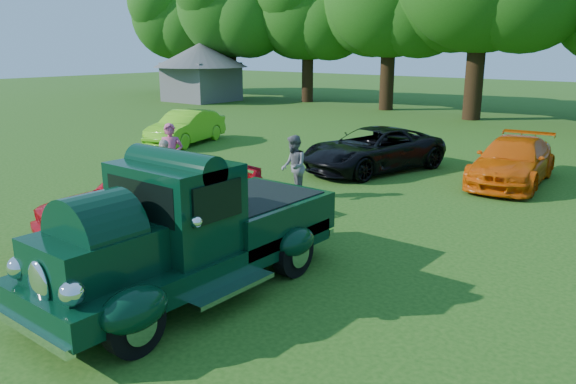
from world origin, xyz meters
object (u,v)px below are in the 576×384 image
Objects in this scene: back_car_lime at (186,127)px; spectator_grey at (294,167)px; back_car_black at (373,149)px; spectator_white at (165,170)px; back_car_orange at (513,161)px; gazebo at (201,65)px; hero_pickup at (190,235)px; spectator_pink at (171,157)px; red_convertible at (155,195)px.

back_car_lime is 2.48× the size of spectator_grey.
spectator_white reaches higher than back_car_black.
gazebo is (-24.47, 11.21, 1.78)m from back_car_orange.
spectator_white is at bearing -137.09° from back_car_orange.
spectator_pink is at bearing 142.55° from hero_pickup.
spectator_pink reaches higher than spectator_white.
spectator_white reaches higher than back_car_lime.
spectator_pink is at bearing -142.42° from back_car_orange.
gazebo is (-17.71, 17.56, 1.52)m from spectator_pink.
spectator_white is (-2.42, -2.08, -0.04)m from spectator_grey.
spectator_grey is (0.06, -3.98, 0.14)m from back_car_black.
back_car_lime is 2.21× the size of spectator_pink.
back_car_lime is 12.02m from back_car_orange.
spectator_grey reaches higher than spectator_white.
spectator_white is 25.86m from gazebo.
red_convertible is 7.91m from back_car_black.
spectator_pink is (-6.76, -6.35, 0.26)m from back_car_orange.
back_car_lime is at bearing 95.11° from spectator_pink.
back_car_lime reaches higher than back_car_orange.
red_convertible is at bearing -121.31° from back_car_orange.
back_car_lime is at bearing 25.40° from spectator_white.
spectator_white is at bearing -92.16° from spectator_grey.
back_car_lime is at bearing 144.46° from red_convertible.
back_car_orange is 9.27m from spectator_pink.
back_car_lime is at bearing -44.91° from gazebo.
red_convertible is at bearing 151.78° from hero_pickup.
red_convertible is at bearing -152.75° from spectator_white.
gazebo reaches higher than hero_pickup.
hero_pickup is 3.34× the size of spectator_grey.
spectator_pink reaches higher than back_car_black.
gazebo is at bearing 25.52° from spectator_white.
back_car_lime is 0.61× the size of gazebo.
back_car_orange is at bearing 28.99° from back_car_black.
spectator_white is at bearing 144.66° from hero_pickup.
back_car_orange is at bearing 99.74° from spectator_grey.
back_car_lime is 8.11m from back_car_black.
back_car_lime is (-7.70, 7.60, -0.15)m from red_convertible.
back_car_orange is 0.67× the size of gazebo.
back_car_orange is (1.65, 10.26, -0.27)m from hero_pickup.
red_convertible reaches higher than back_car_black.
back_car_orange is 2.43× the size of spectator_pink.
spectator_pink is at bearing -103.45° from back_car_black.
back_car_black reaches higher than back_car_orange.
red_convertible is 3.94m from spectator_grey.
gazebo reaches higher than back_car_lime.
back_car_lime is at bearing -157.11° from spectator_grey.
gazebo is at bearing 118.75° from back_car_lime.
red_convertible is 1.08× the size of back_car_orange.
hero_pickup is 5.72m from spectator_grey.
spectator_grey is (2.97, 1.40, -0.10)m from spectator_pink.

